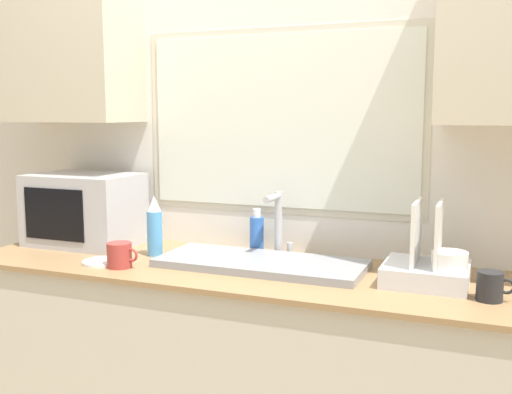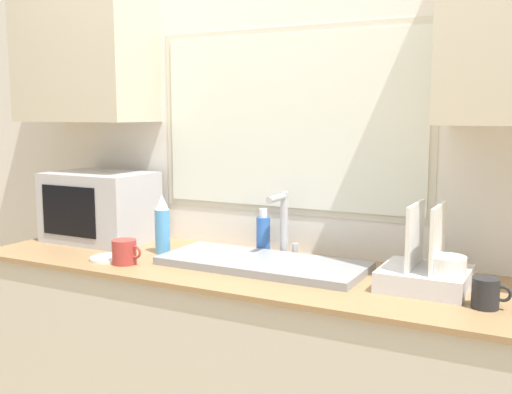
{
  "view_description": "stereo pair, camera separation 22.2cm",
  "coord_description": "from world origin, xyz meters",
  "px_view_note": "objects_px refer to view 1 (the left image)",
  "views": [
    {
      "loc": [
        0.85,
        -1.76,
        1.49
      ],
      "look_at": [
        0.03,
        0.28,
        1.18
      ],
      "focal_mm": 42.0,
      "sensor_mm": 36.0,
      "label": 1
    },
    {
      "loc": [
        1.05,
        -1.67,
        1.49
      ],
      "look_at": [
        0.03,
        0.28,
        1.18
      ],
      "focal_mm": 42.0,
      "sensor_mm": 36.0,
      "label": 2
    }
  ],
  "objects_px": {
    "dish_rack": "(429,266)",
    "microwave": "(85,209)",
    "mug_near_sink": "(120,255)",
    "faucet": "(278,220)",
    "spray_bottle": "(155,227)",
    "soap_bottle": "(257,234)"
  },
  "relations": [
    {
      "from": "dish_rack",
      "to": "microwave",
      "type": "bearing_deg",
      "value": 176.59
    },
    {
      "from": "mug_near_sink",
      "to": "faucet",
      "type": "bearing_deg",
      "value": 37.37
    },
    {
      "from": "spray_bottle",
      "to": "faucet",
      "type": "bearing_deg",
      "value": 19.08
    },
    {
      "from": "microwave",
      "to": "mug_near_sink",
      "type": "height_order",
      "value": "microwave"
    },
    {
      "from": "faucet",
      "to": "dish_rack",
      "type": "relative_size",
      "value": 0.93
    },
    {
      "from": "dish_rack",
      "to": "soap_bottle",
      "type": "distance_m",
      "value": 0.75
    },
    {
      "from": "microwave",
      "to": "soap_bottle",
      "type": "distance_m",
      "value": 0.8
    },
    {
      "from": "spray_bottle",
      "to": "soap_bottle",
      "type": "distance_m",
      "value": 0.43
    },
    {
      "from": "microwave",
      "to": "mug_near_sink",
      "type": "distance_m",
      "value": 0.5
    },
    {
      "from": "faucet",
      "to": "soap_bottle",
      "type": "bearing_deg",
      "value": 166.77
    },
    {
      "from": "dish_rack",
      "to": "mug_near_sink",
      "type": "relative_size",
      "value": 2.23
    },
    {
      "from": "faucet",
      "to": "soap_bottle",
      "type": "xyz_separation_m",
      "value": [
        -0.1,
        0.02,
        -0.07
      ]
    },
    {
      "from": "spray_bottle",
      "to": "soap_bottle",
      "type": "xyz_separation_m",
      "value": [
        0.38,
        0.19,
        -0.04
      ]
    },
    {
      "from": "spray_bottle",
      "to": "mug_near_sink",
      "type": "relative_size",
      "value": 1.94
    },
    {
      "from": "spray_bottle",
      "to": "mug_near_sink",
      "type": "distance_m",
      "value": 0.23
    },
    {
      "from": "spray_bottle",
      "to": "soap_bottle",
      "type": "height_order",
      "value": "spray_bottle"
    },
    {
      "from": "soap_bottle",
      "to": "mug_near_sink",
      "type": "bearing_deg",
      "value": -134.41
    },
    {
      "from": "mug_near_sink",
      "to": "microwave",
      "type": "bearing_deg",
      "value": 142.73
    },
    {
      "from": "spray_bottle",
      "to": "soap_bottle",
      "type": "relative_size",
      "value": 1.32
    },
    {
      "from": "dish_rack",
      "to": "mug_near_sink",
      "type": "height_order",
      "value": "dish_rack"
    },
    {
      "from": "dish_rack",
      "to": "spray_bottle",
      "type": "xyz_separation_m",
      "value": [
        -1.11,
        0.02,
        0.06
      ]
    },
    {
      "from": "microwave",
      "to": "faucet",
      "type": "bearing_deg",
      "value": 5.91
    }
  ]
}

